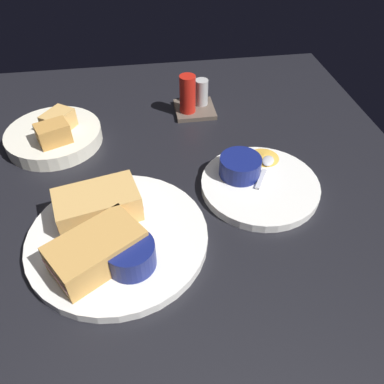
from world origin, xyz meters
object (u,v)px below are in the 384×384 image
Objects in this scene: plate_sandwich_main at (118,238)px; condiment_caddy at (193,99)px; sandwich_half_near at (98,205)px; spoon_by_gravy_ramekin at (266,165)px; plate_chips_companion at (260,185)px; ramekin_light_gravy at (240,166)px; ramekin_dark_sauce at (133,254)px; bread_basket_rear at (55,135)px; spoon_by_dark_ramekin at (130,232)px; sandwich_half_far at (97,250)px.

condiment_caddy is at bearing 64.31° from plate_sandwich_main.
sandwich_half_near is 1.53× the size of condiment_caddy.
plate_chips_companion is at bearing -120.14° from spoon_by_gravy_ramekin.
plate_chips_companion is at bearing -39.81° from ramekin_light_gravy.
bread_basket_rear is (-14.94, 34.40, -1.72)cm from ramekin_dark_sauce.
ramekin_dark_sauce is 5.96cm from spoon_by_dark_ramekin.
ramekin_light_gravy is at bearing -26.15° from bread_basket_rear.
ramekin_light_gravy is 0.81× the size of spoon_by_gravy_ramekin.
ramekin_dark_sauce is 0.73× the size of spoon_by_dark_ramekin.
spoon_by_dark_ramekin is 39.88cm from condiment_caddy.
ramekin_dark_sauce is at bearing -63.87° from sandwich_half_near.
spoon_by_gravy_ramekin is at bearing 26.62° from spoon_by_dark_ramekin.
ramekin_light_gravy is 0.79× the size of condiment_caddy.
plate_sandwich_main is 6.27cm from sandwich_half_near.
plate_sandwich_main is 25.20cm from ramekin_light_gravy.
ramekin_dark_sauce is 27.52cm from plate_chips_companion.
spoon_by_gravy_ramekin reaches higher than plate_sandwich_main.
plate_chips_companion is 1.10× the size of bread_basket_rear.
spoon_by_gravy_ramekin is (25.46, 18.62, -1.79)cm from ramekin_dark_sauce.
sandwich_half_near is at bearing -165.21° from spoon_by_gravy_ramekin.
ramekin_light_gravy is at bearing -79.19° from condiment_caddy.
ramekin_dark_sauce reaches higher than ramekin_light_gravy.
spoon_by_gravy_ramekin is 0.98× the size of condiment_caddy.
plate_chips_companion is (28.30, 4.08, -3.20)cm from sandwich_half_near.
plate_sandwich_main is 26.97cm from plate_chips_companion.
plate_sandwich_main is 3.06× the size of spoon_by_gravy_ramekin.
ramekin_light_gravy is at bearing 40.90° from ramekin_dark_sauce.
ramekin_light_gravy is at bearing -166.29° from spoon_by_gravy_ramekin.
plate_chips_companion is (25.53, 8.70, 0.00)cm from plate_sandwich_main.
spoon_by_dark_ramekin is 32.22cm from bread_basket_rear.
condiment_caddy reaches higher than ramekin_light_gravy.
condiment_caddy is (-4.79, 25.10, -0.13)cm from ramekin_light_gravy.
plate_sandwich_main is at bearing 112.01° from ramekin_dark_sauce.
spoon_by_gravy_ramekin is 0.48× the size of bread_basket_rear.
plate_chips_companion is at bearing 32.28° from ramekin_dark_sauce.
condiment_caddy is (20.15, 41.17, -0.59)cm from sandwich_half_far.
bread_basket_rear is at bearing 106.67° from sandwich_half_far.
sandwich_half_far is at bearing 166.49° from ramekin_dark_sauce.
plate_sandwich_main is 3.76× the size of ramekin_light_gravy.
sandwich_half_far is 0.71× the size of plate_chips_companion.
sandwich_half_far is at bearing -147.21° from ramekin_light_gravy.
ramekin_dark_sauce is 26.38cm from ramekin_light_gravy.
ramekin_light_gravy reaches higher than spoon_by_gravy_ramekin.
ramekin_dark_sauce is (2.39, -5.91, 2.95)cm from plate_sandwich_main.
plate_chips_companion is at bearing 8.21° from sandwich_half_near.
spoon_by_dark_ramekin is 28.90cm from spoon_by_gravy_ramekin.
bread_basket_rear is (-14.57, 28.73, 0.07)cm from spoon_by_dark_ramekin.
sandwich_half_near is at bearing -171.79° from plate_chips_companion.
sandwich_half_far reaches higher than spoon_by_dark_ramekin.
ramekin_dark_sauce is at bearing -86.25° from spoon_by_dark_ramekin.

